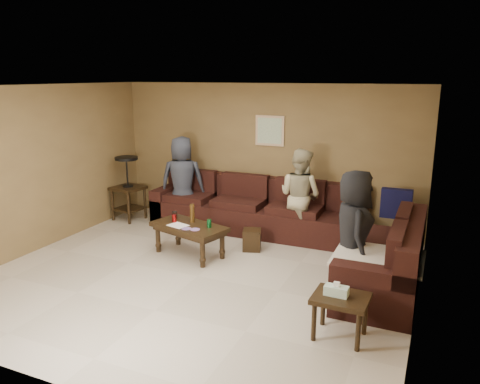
{
  "coord_description": "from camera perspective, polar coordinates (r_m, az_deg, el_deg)",
  "views": [
    {
      "loc": [
        2.86,
        -5.12,
        2.64
      ],
      "look_at": [
        0.25,
        0.85,
        1.0
      ],
      "focal_mm": 35.0,
      "sensor_mm": 36.0,
      "label": 1
    }
  ],
  "objects": [
    {
      "name": "room",
      "position": [
        5.94,
        -5.52,
        4.6
      ],
      "size": [
        5.6,
        5.5,
        2.5
      ],
      "color": "beige",
      "rests_on": "ground"
    },
    {
      "name": "sectional_sofa",
      "position": [
        7.32,
        6.17,
        -4.39
      ],
      "size": [
        4.65,
        2.9,
        0.97
      ],
      "color": "black",
      "rests_on": "ground"
    },
    {
      "name": "coffee_table",
      "position": [
        7.01,
        -6.23,
        -4.55
      ],
      "size": [
        1.25,
        0.86,
        0.76
      ],
      "rotation": [
        0.0,
        0.0,
        -0.27
      ],
      "color": "black",
      "rests_on": "ground"
    },
    {
      "name": "end_table_left",
      "position": [
        8.88,
        -13.5,
        0.58
      ],
      "size": [
        0.6,
        0.6,
        1.19
      ],
      "rotation": [
        0.0,
        0.0,
        -0.16
      ],
      "color": "black",
      "rests_on": "ground"
    },
    {
      "name": "side_table_right",
      "position": [
        4.98,
        12.09,
        -12.93
      ],
      "size": [
        0.57,
        0.47,
        0.61
      ],
      "rotation": [
        0.0,
        0.0,
        -0.03
      ],
      "color": "black",
      "rests_on": "ground"
    },
    {
      "name": "waste_bin",
      "position": [
        7.26,
        1.46,
        -5.83
      ],
      "size": [
        0.34,
        0.34,
        0.32
      ],
      "primitive_type": "cube",
      "rotation": [
        0.0,
        0.0,
        0.32
      ],
      "color": "black",
      "rests_on": "ground"
    },
    {
      "name": "wall_art",
      "position": [
        8.13,
        3.66,
        7.47
      ],
      "size": [
        0.52,
        0.04,
        0.52
      ],
      "color": "tan",
      "rests_on": "ground"
    },
    {
      "name": "person_left",
      "position": [
        8.41,
        -7.02,
        1.37
      ],
      "size": [
        0.92,
        0.78,
        1.6
      ],
      "primitive_type": "imported",
      "rotation": [
        0.0,
        0.0,
        3.56
      ],
      "color": "#2D323F",
      "rests_on": "ground"
    },
    {
      "name": "person_middle",
      "position": [
        7.52,
        7.32,
        -0.45
      ],
      "size": [
        0.88,
        0.78,
        1.52
      ],
      "primitive_type": "imported",
      "rotation": [
        0.0,
        0.0,
        2.82
      ],
      "color": "#BAB18A",
      "rests_on": "ground"
    },
    {
      "name": "person_right",
      "position": [
        5.91,
        13.67,
        -4.73
      ],
      "size": [
        0.72,
        0.87,
        1.54
      ],
      "primitive_type": "imported",
      "rotation": [
        0.0,
        0.0,
        1.92
      ],
      "color": "black",
      "rests_on": "ground"
    }
  ]
}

